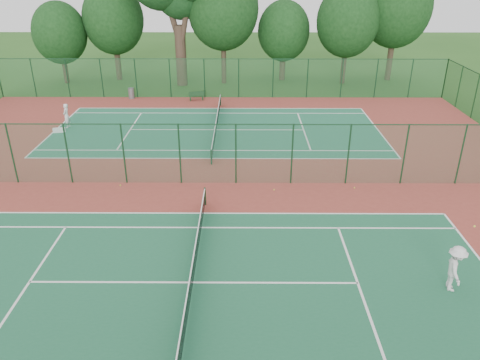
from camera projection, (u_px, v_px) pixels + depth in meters
name	position (u px, v px, depth m)	size (l,w,h in m)	color
ground	(209.00, 183.00, 26.33)	(120.00, 120.00, 0.00)	#25531A
red_pad	(209.00, 183.00, 26.33)	(40.00, 36.00, 0.01)	maroon
court_near	(193.00, 283.00, 18.19)	(23.77, 10.97, 0.01)	#1D5C3C
court_far	(217.00, 130.00, 34.46)	(23.77, 10.97, 0.01)	#206646
fence_north	(222.00, 78.00, 41.85)	(40.00, 0.09, 3.50)	#1A4F2B
fence_divider	(208.00, 154.00, 25.58)	(40.00, 0.09, 3.50)	#194C2F
tennis_net_near	(193.00, 271.00, 17.97)	(0.10, 12.90, 0.97)	#14381A
tennis_net_far	(217.00, 123.00, 34.23)	(0.10, 12.90, 0.97)	#143721
player_near	(455.00, 268.00, 17.45)	(1.21, 0.70, 1.88)	silver
player_far	(66.00, 116.00, 34.59)	(0.65, 0.43, 1.79)	silver
trash_bin	(131.00, 93.00, 42.06)	(0.53, 0.53, 0.95)	slate
bench	(196.00, 96.00, 41.45)	(1.42, 0.70, 0.84)	#123418
kit_bag	(59.00, 130.00, 33.93)	(0.84, 0.32, 0.32)	white
stray_ball_a	(274.00, 190.00, 25.45)	(0.06, 0.06, 0.06)	#DBE936
stray_ball_b	(354.00, 188.00, 25.67)	(0.07, 0.07, 0.07)	yellow
stray_ball_c	(120.00, 185.00, 25.95)	(0.07, 0.07, 0.07)	#C5E334
evergreen_row	(229.00, 81.00, 48.25)	(39.00, 5.00, 12.00)	black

